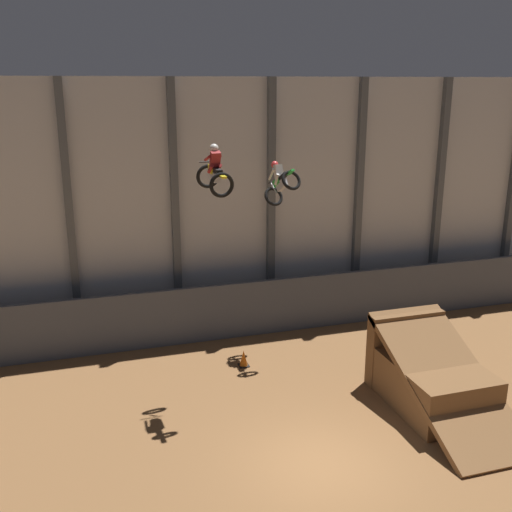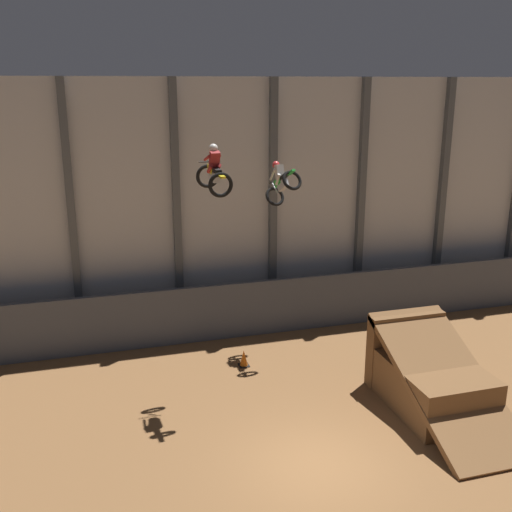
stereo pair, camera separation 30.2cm
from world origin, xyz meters
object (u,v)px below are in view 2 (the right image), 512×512
Objects in this scene: rider_bike_left_air at (214,173)px; traffic_cone_near_ramp at (244,358)px; dirt_ramp at (428,378)px; rider_bike_right_air at (282,183)px.

rider_bike_left_air is 3.07× the size of traffic_cone_near_ramp.
rider_bike_left_air is at bearing 154.82° from dirt_ramp.
rider_bike_left_air reaches higher than traffic_cone_near_ramp.
rider_bike_left_air is 6.89m from traffic_cone_near_ramp.
dirt_ramp reaches higher than traffic_cone_near_ramp.
rider_bike_right_air is at bearing 38.78° from rider_bike_left_air.
traffic_cone_near_ramp is at bearing -151.83° from rider_bike_right_air.
dirt_ramp is at bearing -40.12° from traffic_cone_near_ramp.
rider_bike_right_air is at bearing 117.87° from dirt_ramp.
rider_bike_left_air reaches higher than dirt_ramp.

